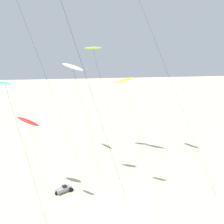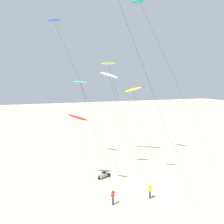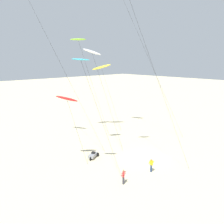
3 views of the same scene
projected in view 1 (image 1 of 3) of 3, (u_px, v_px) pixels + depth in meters
The scene contains 7 objects.
ground_plane at pixel (115, 216), 23.08m from camera, with size 260.00×260.00×0.00m, color beige.
kite_red at pixel (28, 122), 24.88m from camera, with size 3.01×2.49×8.99m.
kite_cyan at pixel (6, 88), 19.68m from camera, with size 3.94×3.69×13.15m.
kite_yellow at pixel (124, 81), 33.70m from camera, with size 4.01×3.92×12.37m.
kite_white at pixel (73, 68), 25.57m from camera, with size 4.41×3.74×14.55m.
kite_lime at pixel (93, 49), 32.51m from camera, with size 4.92×4.27×16.31m.
beach_buggy at pixel (64, 189), 26.83m from camera, with size 2.07×1.65×0.82m.
Camera 1 is at (-3.83, -19.58, 15.38)m, focal length 37.94 mm.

